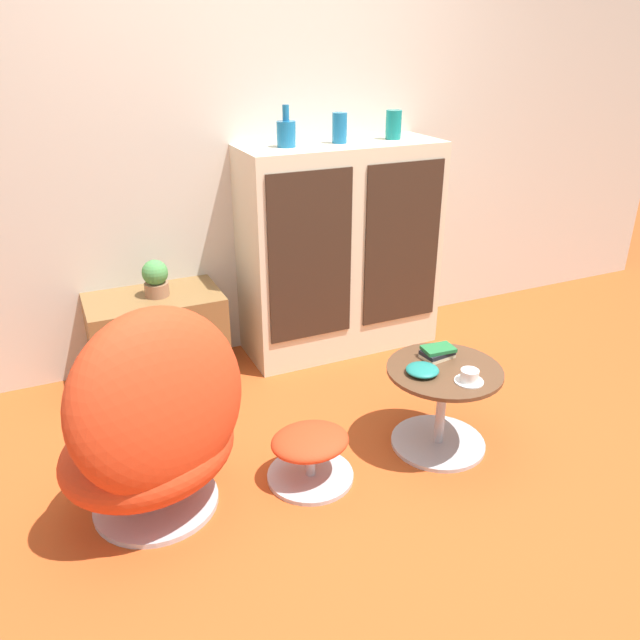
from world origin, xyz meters
TOP-DOWN VIEW (x-y plane):
  - ground_plane at (0.00, 0.00)m, footprint 12.00×12.00m
  - wall_back at (0.00, 1.52)m, footprint 6.40×0.06m
  - sideboard at (0.46, 1.27)m, footprint 1.15×0.45m
  - tv_console at (-0.64, 1.28)m, footprint 0.71×0.43m
  - egg_chair at (-0.85, 0.20)m, footprint 0.89×0.85m
  - ottoman at (-0.23, 0.15)m, footprint 0.38×0.38m
  - coffee_table at (0.42, 0.12)m, footprint 0.52×0.52m
  - vase_leftmost at (0.14, 1.27)m, footprint 0.10×0.10m
  - vase_inner_left at (0.45, 1.27)m, footprint 0.08×0.08m
  - vase_inner_right at (0.79, 1.27)m, footprint 0.09×0.09m
  - potted_plant at (-0.62, 1.28)m, footprint 0.14×0.14m
  - teacup at (0.45, -0.02)m, footprint 0.13×0.13m
  - book_stack at (0.45, 0.22)m, footprint 0.16×0.12m
  - bowl at (0.30, 0.12)m, footprint 0.15×0.15m

SIDE VIEW (x-z plane):
  - ground_plane at x=0.00m, z-range 0.00..0.00m
  - ottoman at x=-0.23m, z-range 0.03..0.26m
  - coffee_table at x=0.42m, z-range 0.02..0.43m
  - tv_console at x=-0.64m, z-range 0.00..0.50m
  - egg_chair at x=-0.85m, z-range -0.06..0.88m
  - bowl at x=0.30m, z-range 0.41..0.45m
  - teacup at x=0.45m, z-range 0.41..0.46m
  - book_stack at x=0.45m, z-range 0.41..0.46m
  - potted_plant at x=-0.62m, z-range 0.51..0.70m
  - sideboard at x=0.46m, z-range 0.00..1.23m
  - wall_back at x=0.00m, z-range 0.00..2.60m
  - vase_leftmost at x=0.14m, z-range 1.20..1.41m
  - vase_inner_right at x=0.79m, z-range 1.23..1.39m
  - vase_inner_left at x=0.45m, z-range 1.23..1.39m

